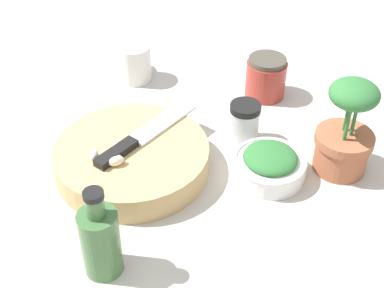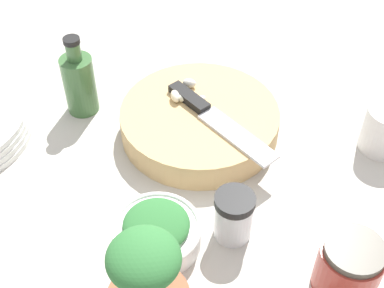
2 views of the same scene
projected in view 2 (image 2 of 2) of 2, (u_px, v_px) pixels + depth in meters
The scene contains 8 objects.
ground_plane at pixel (159, 180), 0.81m from camera, with size 5.00×5.00×0.00m, color #B2ADA3.
cutting_board at pixel (200, 122), 0.87m from camera, with size 0.26×0.26×0.05m.
chef_knife at pixel (213, 117), 0.83m from camera, with size 0.20×0.15×0.01m.
garlic_cloves at pixel (184, 93), 0.87m from camera, with size 0.06×0.06×0.02m.
herb_bowl at pixel (157, 231), 0.71m from camera, with size 0.12×0.12×0.05m.
spice_jar at pixel (234, 216), 0.71m from camera, with size 0.05×0.05×0.08m.
honey_jar at pixel (348, 267), 0.65m from camera, with size 0.08×0.08×0.08m.
oil_bottle at pixel (79, 82), 0.88m from camera, with size 0.05×0.05×0.14m.
Camera 2 is at (-0.17, 0.51, 0.61)m, focal length 50.00 mm.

